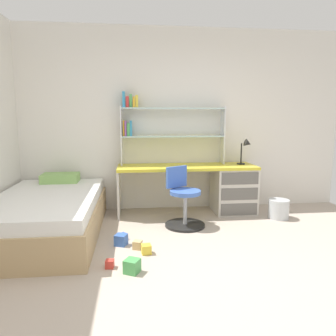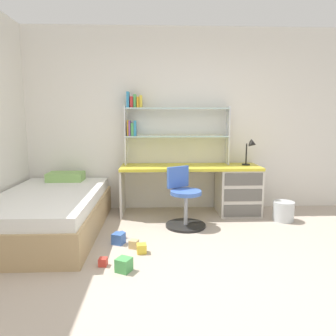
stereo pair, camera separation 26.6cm
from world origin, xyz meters
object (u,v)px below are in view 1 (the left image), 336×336
desk (221,186)px  toy_block_red_0 (110,264)px  toy_block_blue_5 (123,236)px  toy_block_green_2 (132,266)px  toy_block_natural_4 (137,245)px  bookshelf_hutch (159,123)px  toy_block_yellow_1 (146,249)px  desk_lamp (246,147)px  bed_platform (47,215)px  swivel_chair (184,203)px  waste_bin (279,209)px  toy_block_blue_3 (121,240)px

desk → toy_block_red_0: desk is taller
toy_block_red_0 → toy_block_blue_5: bearing=81.8°
toy_block_red_0 → toy_block_blue_5: 0.71m
toy_block_green_2 → toy_block_natural_4: toy_block_green_2 is taller
bookshelf_hutch → toy_block_yellow_1: bearing=-99.9°
toy_block_yellow_1 → toy_block_green_2: (-0.15, -0.40, 0.01)m
toy_block_natural_4 → toy_block_red_0: bearing=-122.9°
desk_lamp → toy_block_natural_4: 2.26m
bed_platform → toy_block_natural_4: bearing=-26.3°
toy_block_yellow_1 → toy_block_green_2: size_ratio=0.77×
desk → swivel_chair: size_ratio=2.61×
desk → swivel_chair: 0.87m
desk → toy_block_green_2: desk is taller
desk → toy_block_red_0: bearing=-132.9°
bookshelf_hutch → swivel_chair: bearing=-71.3°
desk → toy_block_blue_5: desk is taller
toy_block_natural_4 → toy_block_yellow_1: bearing=-56.2°
desk_lamp → bed_platform: 2.89m
waste_bin → toy_block_blue_3: (-2.17, -0.73, -0.07)m
toy_block_yellow_1 → toy_block_blue_5: size_ratio=1.34×
desk → swivel_chair: swivel_chair is taller
desk_lamp → toy_block_blue_3: desk_lamp is taller
toy_block_blue_5 → desk: bearing=33.5°
desk → toy_block_green_2: (-1.33, -1.77, -0.33)m
toy_block_blue_3 → waste_bin: bearing=18.5°
toy_block_natural_4 → toy_block_green_2: bearing=-96.0°
bookshelf_hutch → waste_bin: 2.10m
toy_block_yellow_1 → toy_block_natural_4: (-0.09, 0.13, -0.00)m
bookshelf_hutch → toy_block_green_2: 2.36m
toy_block_blue_3 → toy_block_natural_4: 0.22m
toy_block_red_0 → desk_lamp: bearing=41.3°
bed_platform → toy_block_natural_4: 1.20m
desk → toy_block_green_2: bearing=-126.8°
desk_lamp → bed_platform: (-2.70, -0.74, -0.72)m
toy_block_yellow_1 → toy_block_blue_5: toy_block_yellow_1 is taller
desk → toy_block_yellow_1: size_ratio=20.70×
desk → toy_block_blue_3: (-1.45, -1.12, -0.33)m
bed_platform → toy_block_blue_5: 0.95m
desk → toy_block_blue_5: bearing=-146.5°
bookshelf_hutch → waste_bin: size_ratio=5.44×
toy_block_blue_3 → desk_lamp: bearing=32.1°
waste_bin → toy_block_yellow_1: (-1.90, -0.98, -0.09)m
toy_block_blue_3 → swivel_chair: bearing=35.7°
swivel_chair → toy_block_yellow_1: bearing=-122.4°
desk_lamp → toy_block_blue_5: desk_lamp is taller
desk_lamp → toy_block_blue_5: 2.25m
swivel_chair → toy_block_blue_3: bearing=-144.3°
bookshelf_hutch → toy_block_red_0: size_ratio=20.16×
toy_block_blue_5 → waste_bin: bearing=14.4°
desk → toy_block_natural_4: bearing=-135.6°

